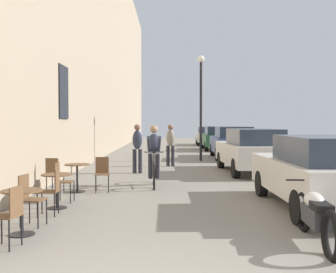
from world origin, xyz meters
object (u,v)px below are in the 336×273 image
Objects in this scene: cafe_chair_near_toward_street at (31,196)px; parked_car_fifth at (209,136)px; cafe_table_mid at (58,183)px; cafe_table_far at (79,172)px; street_lamp at (202,94)px; cafe_chair_mid_toward_wall at (63,179)px; parked_motorcycle at (318,216)px; cafe_chair_near_toward_wall at (11,212)px; parked_car_third at (234,142)px; parked_car_second at (253,150)px; cafe_chair_far_toward_street at (55,172)px; parked_car_nearest at (320,171)px; cafe_chair_mid_toward_street at (53,189)px; cafe_chair_far_toward_wall at (104,172)px; cyclist_on_bicycle at (155,157)px; pedestrian_near at (139,146)px; parked_car_fourth at (219,138)px; cafe_table_near at (23,202)px; pedestrian_mid at (172,143)px.

cafe_chair_near_toward_street is 0.22× the size of parked_car_fifth.
parked_car_fifth is (5.41, 23.75, 0.23)m from cafe_table_mid.
street_lamp is (3.88, 8.63, 2.59)m from cafe_table_far.
cafe_chair_near_toward_street is 1.24× the size of cafe_table_mid.
cafe_chair_mid_toward_wall is 5.57m from parked_motorcycle.
cafe_chair_near_toward_wall is 14.13m from street_lamp.
parked_car_third is (1.64, 1.07, -2.28)m from street_lamp.
parked_car_second is at bearing -92.08° from parked_car_third.
parked_car_nearest is at bearing -18.63° from cafe_chair_far_toward_street.
cafe_chair_near_toward_wall is 2.07m from cafe_chair_mid_toward_street.
cafe_chair_far_toward_wall is 9.51m from street_lamp.
cafe_chair_near_toward_street is 4.93m from cyclist_on_bicycle.
pedestrian_near is 7.32m from parked_car_nearest.
cafe_table_mid is 0.16× the size of parked_car_second.
cyclist_on_bicycle reaches higher than cafe_chair_mid_toward_wall.
cafe_table_far is 0.64m from cafe_chair_far_toward_wall.
parked_car_second is (5.31, 3.99, 0.29)m from cafe_table_far.
pedestrian_near reaches higher than parked_car_nearest.
cafe_chair_mid_toward_wall is at bearing -115.62° from cafe_chair_far_toward_wall.
cafe_table_far is (-0.10, 2.66, 0.00)m from cafe_chair_mid_toward_street.
cafe_table_mid is at bearing -107.00° from parked_car_fourth.
parked_car_second reaches higher than parked_motorcycle.
pedestrian_near reaches higher than cafe_chair_mid_toward_wall.
street_lamp is at bearing 62.88° from cafe_chair_far_toward_street.
cafe_table_near is 20.75m from parked_car_fourth.
cafe_chair_far_toward_street is at bearing -172.68° from cafe_table_far.
parked_car_fourth is at bearing 74.60° from cafe_table_near.
cafe_table_near is 0.15× the size of street_lamp.
pedestrian_mid is (1.18, 2.30, -0.01)m from pedestrian_near.
pedestrian_near reaches higher than parked_car_third.
street_lamp reaches higher than parked_car_third.
parked_car_fourth reaches higher than cafe_table_mid.
parked_car_fifth is (5.35, 26.46, 0.23)m from cafe_chair_near_toward_wall.
cyclist_on_bicycle reaches higher than cafe_table_mid.
parked_motorcycle is (4.59, -3.14, -0.11)m from cafe_chair_mid_toward_wall.
parked_car_nearest is (5.34, 0.55, 0.27)m from cafe_chair_mid_toward_street.
parked_car_third is 12.02m from parked_car_fifth.
cafe_table_mid is at bearing 86.60° from cafe_chair_near_toward_street.
cafe_chair_near_toward_wall is at bearing -90.33° from cafe_chair_mid_toward_street.
cafe_table_far is 16.89m from parked_car_fourth.
cafe_chair_mid_toward_wall is 0.20× the size of parked_car_second.
street_lamp reaches higher than parked_car_fifth.
cafe_table_near is 13.50m from street_lamp.
cafe_chair_mid_toward_street is at bearing -83.18° from cafe_table_mid.
cafe_table_far is at bearing -114.19° from street_lamp.
parked_car_third reaches higher than cafe_chair_mid_toward_wall.
cafe_chair_far_toward_wall is 0.18× the size of street_lamp.
street_lamp is at bearing -102.67° from parked_car_fourth.
parked_car_nearest is at bearing -81.71° from street_lamp.
pedestrian_mid is (0.50, 5.17, 0.15)m from cyclist_on_bicycle.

